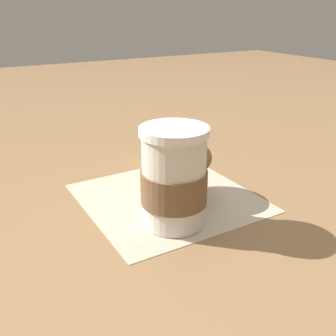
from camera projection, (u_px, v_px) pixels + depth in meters
name	position (u px, v px, depth m)	size (l,w,h in m)	color
ground_plane	(168.00, 198.00, 0.58)	(3.00, 3.00, 0.00)	#936D47
paper_napkin	(168.00, 198.00, 0.58)	(0.24, 0.24, 0.00)	beige
coffee_cup	(174.00, 179.00, 0.49)	(0.09, 0.09, 0.13)	silver
muffin	(181.00, 166.00, 0.57)	(0.09, 0.09, 0.09)	beige
banana	(158.00, 161.00, 0.67)	(0.14, 0.09, 0.03)	yellow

